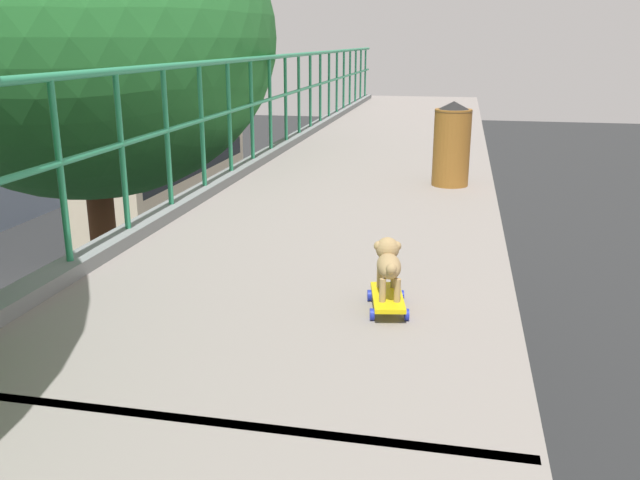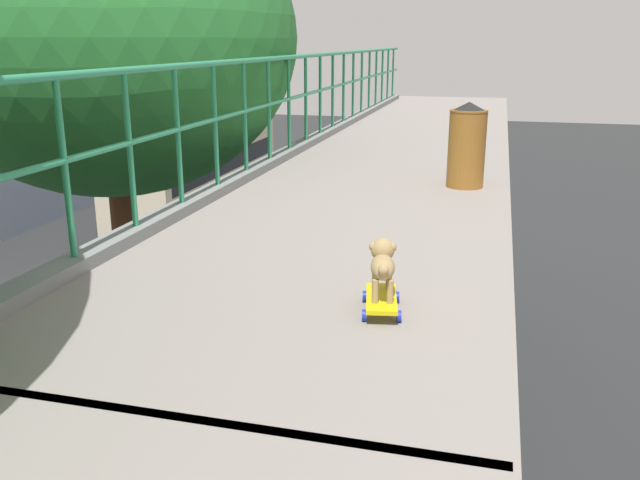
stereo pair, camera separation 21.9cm
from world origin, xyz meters
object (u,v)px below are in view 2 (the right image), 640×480
Objects in this scene: city_bus at (200,174)px; toy_skateboard at (381,300)px; small_dog at (383,262)px; litter_bin at (467,144)px.

city_bus is 22.32m from toy_skateboard.
small_dog is (10.21, -19.49, 3.66)m from city_bus.
city_bus is 19.54m from litter_bin.
toy_skateboard is at bearing -94.35° from litter_bin.
small_dog is 0.46× the size of litter_bin.
toy_skateboard is (10.21, -19.55, 3.46)m from city_bus.
toy_skateboard is at bearing -82.66° from small_dog.
small_dog reaches higher than city_bus.
toy_skateboard is at bearing -62.41° from city_bus.
toy_skateboard reaches higher than city_bus.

